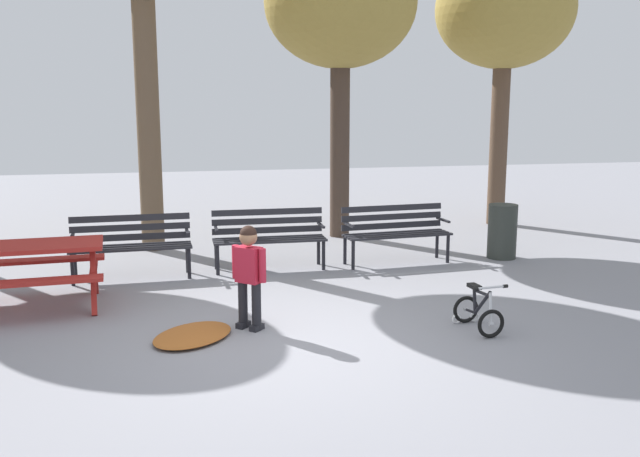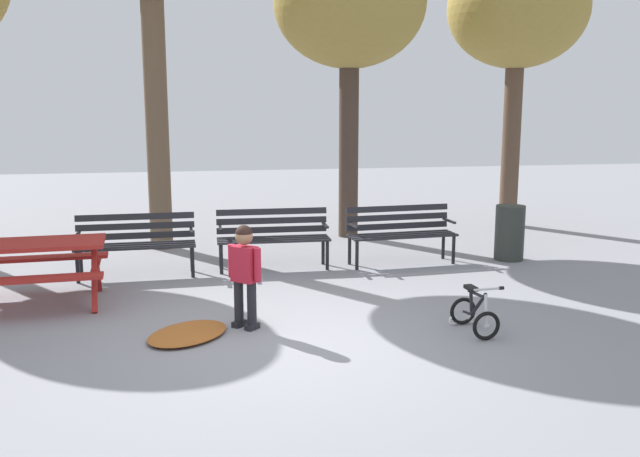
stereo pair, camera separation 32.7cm
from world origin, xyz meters
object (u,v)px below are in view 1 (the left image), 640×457
(park_bench_far_left, at_px, (131,241))
(kids_bicycle, at_px, (478,312))
(park_bench_left, at_px, (269,234))
(child_standing, at_px, (249,268))
(trash_bin, at_px, (502,231))
(park_bench_right, at_px, (395,229))
(picnic_table, at_px, (21,259))

(park_bench_far_left, bearing_deg, kids_bicycle, -40.40)
(park_bench_left, height_order, child_standing, child_standing)
(park_bench_far_left, xyz_separation_m, trash_bin, (5.50, 0.02, -0.09))
(child_standing, bearing_deg, park_bench_far_left, 117.22)
(park_bench_left, relative_size, park_bench_right, 0.99)
(picnic_table, relative_size, kids_bicycle, 3.24)
(park_bench_right, relative_size, child_standing, 1.47)
(kids_bicycle, height_order, trash_bin, trash_bin)
(picnic_table, relative_size, child_standing, 1.70)
(picnic_table, xyz_separation_m, park_bench_far_left, (1.16, 1.26, -0.08))
(child_standing, distance_m, kids_bicycle, 2.44)
(picnic_table, distance_m, park_bench_left, 3.36)
(picnic_table, xyz_separation_m, child_standing, (2.46, -1.27, 0.06))
(park_bench_right, bearing_deg, kids_bicycle, -92.85)
(park_bench_left, bearing_deg, trash_bin, -1.55)
(park_bench_left, distance_m, trash_bin, 3.60)
(child_standing, height_order, trash_bin, child_standing)
(kids_bicycle, bearing_deg, park_bench_left, 118.31)
(trash_bin, bearing_deg, park_bench_right, 177.82)
(kids_bicycle, bearing_deg, child_standing, 166.48)
(park_bench_right, height_order, trash_bin, park_bench_right)
(kids_bicycle, relative_size, trash_bin, 0.70)
(picnic_table, bearing_deg, child_standing, -27.27)
(park_bench_right, relative_size, kids_bicycle, 2.80)
(park_bench_far_left, relative_size, kids_bicycle, 2.77)
(park_bench_left, xyz_separation_m, park_bench_right, (1.89, -0.03, 0.00))
(child_standing, bearing_deg, park_bench_right, 46.47)
(park_bench_far_left, bearing_deg, park_bench_left, 3.66)
(park_bench_far_left, distance_m, trash_bin, 5.50)
(picnic_table, distance_m, trash_bin, 6.79)
(picnic_table, height_order, park_bench_left, park_bench_left)
(child_standing, bearing_deg, kids_bicycle, -13.52)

